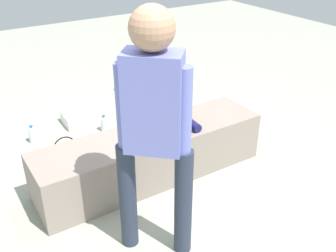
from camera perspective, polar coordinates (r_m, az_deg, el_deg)
ground_plane at (r=3.63m, az=-2.29°, el=-7.17°), size 12.00×12.00×0.00m
concrete_ledge at (r=3.50m, az=-2.36°, el=-4.19°), size 2.06×0.51×0.45m
child_seated at (r=3.42m, az=1.63°, el=3.35°), size 0.28×0.32×0.48m
adult_standing at (r=2.37m, az=-2.07°, el=1.04°), size 0.40×0.38×1.69m
cake_plate at (r=3.42m, az=-1.45°, el=-0.32°), size 0.22×0.22×0.07m
gift_bag at (r=4.44m, az=-2.18°, el=1.82°), size 0.20×0.10×0.28m
railing_post at (r=4.91m, az=-2.95°, el=7.67°), size 0.36×0.36×1.03m
water_bottle_near_gift at (r=4.32m, az=-18.90°, el=-1.17°), size 0.08×0.08×0.20m
water_bottle_far_side at (r=4.36m, az=-9.16°, el=0.34°), size 0.07×0.07×0.19m
cake_box_white at (r=4.58m, az=-12.91°, el=1.08°), size 0.30×0.32×0.13m
handbag_black_leather at (r=3.77m, az=-14.44°, el=-4.37°), size 0.28×0.14×0.34m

